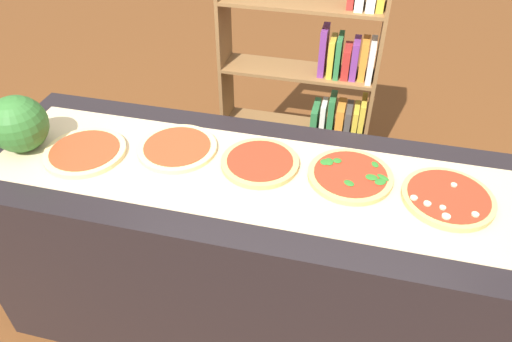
# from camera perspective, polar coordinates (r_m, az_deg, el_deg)

# --- Properties ---
(ground_plane) EXTENTS (12.00, 12.00, 0.00)m
(ground_plane) POSITION_cam_1_polar(r_m,az_deg,el_deg) (2.40, 0.00, -16.99)
(ground_plane) COLOR brown
(counter) EXTENTS (2.16, 0.73, 0.88)m
(counter) POSITION_cam_1_polar(r_m,az_deg,el_deg) (2.04, 0.00, -10.09)
(counter) COLOR black
(counter) RESTS_ON ground_plane
(parchment_paper) EXTENTS (2.02, 0.50, 0.00)m
(parchment_paper) POSITION_cam_1_polar(r_m,az_deg,el_deg) (1.73, 0.00, -0.49)
(parchment_paper) COLOR tan
(parchment_paper) RESTS_ON counter
(pizza_plain_0) EXTENTS (0.31, 0.31, 0.02)m
(pizza_plain_0) POSITION_cam_1_polar(r_m,az_deg,el_deg) (1.94, -20.09, 2.20)
(pizza_plain_0) COLOR #E5C17F
(pizza_plain_0) RESTS_ON parchment_paper
(pizza_plain_1) EXTENTS (0.31, 0.31, 0.02)m
(pizza_plain_1) POSITION_cam_1_polar(r_m,az_deg,el_deg) (1.87, -9.56, 2.81)
(pizza_plain_1) COLOR #E5C17F
(pizza_plain_1) RESTS_ON parchment_paper
(pizza_plain_2) EXTENTS (0.30, 0.30, 0.02)m
(pizza_plain_2) POSITION_cam_1_polar(r_m,az_deg,el_deg) (1.77, 0.48, 1.07)
(pizza_plain_2) COLOR tan
(pizza_plain_2) RESTS_ON parchment_paper
(pizza_spinach_3) EXTENTS (0.31, 0.31, 0.03)m
(pizza_spinach_3) POSITION_cam_1_polar(r_m,az_deg,el_deg) (1.75, 11.41, -0.51)
(pizza_spinach_3) COLOR tan
(pizza_spinach_3) RESTS_ON parchment_paper
(pizza_mushroom_4) EXTENTS (0.31, 0.31, 0.03)m
(pizza_mushroom_4) POSITION_cam_1_polar(r_m,az_deg,el_deg) (1.75, 22.32, -3.02)
(pizza_mushroom_4) COLOR tan
(pizza_mushroom_4) RESTS_ON parchment_paper
(watermelon) EXTENTS (0.22, 0.22, 0.22)m
(watermelon) POSITION_cam_1_polar(r_m,az_deg,el_deg) (2.02, -26.97, 5.13)
(watermelon) COLOR #2D6628
(watermelon) RESTS_ON counter
(bookshelf) EXTENTS (0.87, 0.24, 1.53)m
(bookshelf) POSITION_cam_1_polar(r_m,az_deg,el_deg) (2.70, 7.78, 11.13)
(bookshelf) COLOR brown
(bookshelf) RESTS_ON ground_plane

